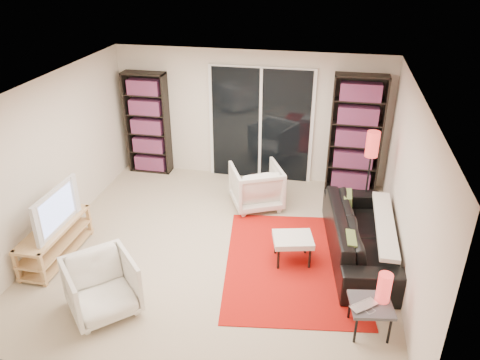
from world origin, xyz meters
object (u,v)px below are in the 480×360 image
at_px(tv_stand, 56,241).
at_px(side_table, 371,307).
at_px(sofa, 363,235).
at_px(ottoman, 293,240).
at_px(bookshelf_right, 356,134).
at_px(bookshelf_left, 148,124).
at_px(floor_lamp, 371,152).
at_px(armchair_back, 256,186).
at_px(armchair_front, 102,287).

relative_size(tv_stand, side_table, 2.49).
xyz_separation_m(sofa, ottoman, (-0.96, -0.34, 0.01)).
bearing_deg(side_table, bookshelf_right, 92.81).
distance_m(bookshelf_left, sofa, 4.55).
relative_size(sofa, ottoman, 3.64).
height_order(bookshelf_left, sofa, bookshelf_left).
bearing_deg(tv_stand, floor_lamp, 24.84).
xyz_separation_m(armchair_back, floor_lamp, (1.79, -0.01, 0.78)).
distance_m(side_table, floor_lamp, 2.73).
relative_size(bookshelf_left, tv_stand, 1.46).
bearing_deg(ottoman, armchair_front, -145.99).
xyz_separation_m(armchair_front, ottoman, (2.14, 1.45, -0.01)).
relative_size(armchair_back, ottoman, 1.29).
height_order(bookshelf_left, bookshelf_right, bookshelf_right).
distance_m(bookshelf_left, ottoman, 3.94).
height_order(bookshelf_right, ottoman, bookshelf_right).
xyz_separation_m(side_table, floor_lamp, (0.03, 2.61, 0.79)).
bearing_deg(armchair_back, floor_lamp, 154.95).
relative_size(tv_stand, ottoman, 2.13).
distance_m(bookshelf_right, tv_stand, 5.15).
bearing_deg(bookshelf_right, ottoman, -108.56).
height_order(armchair_back, floor_lamp, floor_lamp).
xyz_separation_m(bookshelf_right, armchair_front, (-2.96, -3.89, -0.69)).
xyz_separation_m(sofa, side_table, (0.04, -1.51, 0.02)).
bearing_deg(ottoman, sofa, 19.75).
xyz_separation_m(bookshelf_left, armchair_front, (0.89, -3.89, -0.62)).
bearing_deg(bookshelf_left, armchair_front, -77.15).
xyz_separation_m(armchair_back, armchair_front, (-1.38, -2.91, -0.01)).
distance_m(ottoman, side_table, 1.53).
bearing_deg(bookshelf_right, armchair_front, -127.33).
bearing_deg(side_table, tv_stand, 171.95).
bearing_deg(tv_stand, bookshelf_left, 84.82).
xyz_separation_m(tv_stand, floor_lamp, (4.33, 2.00, 0.88)).
xyz_separation_m(bookshelf_right, ottoman, (-0.82, -2.44, -0.71)).
distance_m(tv_stand, ottoman, 3.35).
relative_size(sofa, armchair_front, 2.90).
xyz_separation_m(armchair_front, side_table, (3.14, 0.29, -0.00)).
height_order(bookshelf_right, tv_stand, bookshelf_right).
distance_m(armchair_back, floor_lamp, 1.95).
relative_size(bookshelf_right, armchair_front, 2.67).
bearing_deg(bookshelf_left, tv_stand, -95.18).
xyz_separation_m(bookshelf_left, armchair_back, (2.27, -0.98, -0.61)).
height_order(tv_stand, armchair_front, armchair_front).
relative_size(bookshelf_left, armchair_front, 2.48).
bearing_deg(ottoman, armchair_back, 117.56).
bearing_deg(sofa, bookshelf_right, -4.02).
xyz_separation_m(armchair_back, ottoman, (0.76, -1.46, -0.03)).
relative_size(bookshelf_left, armchair_back, 2.40).
distance_m(armchair_back, armchair_front, 3.22).
distance_m(bookshelf_right, armchair_front, 4.94).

